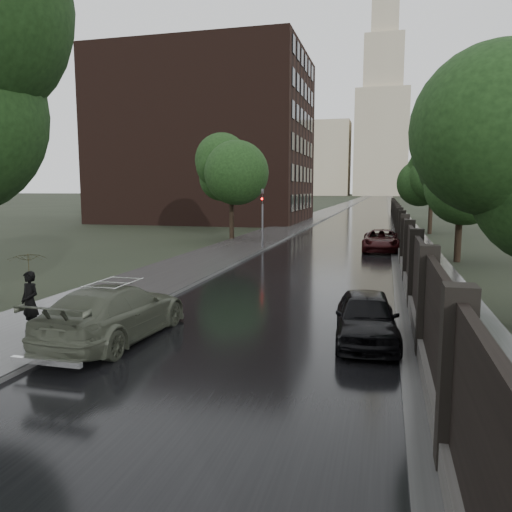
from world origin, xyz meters
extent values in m
plane|color=black|center=(0.00, 0.00, 0.00)|extent=(800.00, 800.00, 0.00)
cube|color=black|center=(0.00, 190.00, 0.01)|extent=(8.00, 420.00, 0.02)
cube|color=#2D2D2D|center=(-6.00, 190.00, 0.08)|extent=(4.00, 420.00, 0.16)
cube|color=#2D2D2D|center=(5.50, 190.00, 0.04)|extent=(3.00, 420.00, 0.08)
cube|color=#383533|center=(4.60, 32.00, 0.25)|extent=(0.40, 75.00, 0.50)
cube|color=black|center=(4.60, 32.00, 1.50)|extent=(0.15, 75.00, 2.00)
cube|color=black|center=(4.60, 70.00, 1.35)|extent=(0.45, 0.45, 2.70)
cylinder|color=black|center=(-8.00, 30.00, 2.93)|extent=(0.36, 0.36, 5.85)
sphere|color=black|center=(-8.00, 30.00, 5.27)|extent=(4.25, 4.25, 4.25)
cylinder|color=black|center=(7.50, 22.00, 2.76)|extent=(0.36, 0.36, 5.53)
sphere|color=black|center=(7.50, 22.00, 4.97)|extent=(4.08, 4.08, 4.08)
cylinder|color=black|center=(7.50, 40.00, 2.76)|extent=(0.36, 0.36, 5.53)
sphere|color=black|center=(7.50, 40.00, 4.97)|extent=(4.08, 4.08, 4.08)
cylinder|color=#59595E|center=(-4.30, 25.00, 1.50)|extent=(0.12, 0.12, 3.00)
imported|color=#59595E|center=(-4.30, 25.00, 3.50)|extent=(0.16, 0.20, 1.00)
sphere|color=#FF0C0C|center=(-4.30, 24.85, 3.35)|extent=(0.14, 0.14, 0.14)
cube|color=black|center=(-18.00, 52.00, 10.00)|extent=(24.00, 18.00, 20.00)
cube|color=tan|center=(-32.00, 300.00, 22.00)|extent=(28.00, 22.00, 44.00)
cube|color=tan|center=(32.00, 300.00, 22.00)|extent=(28.00, 22.00, 44.00)
cube|color=tan|center=(0.00, 300.00, 30.00)|extent=(30.00, 30.00, 60.00)
cube|color=tan|center=(0.00, 300.00, 70.00)|extent=(22.00, 22.00, 40.00)
cube|color=tan|center=(0.00, 300.00, 100.00)|extent=(15.00, 15.00, 30.00)
imported|color=#494E3F|center=(-3.30, 4.41, 0.75)|extent=(2.28, 5.24, 1.50)
imported|color=black|center=(3.18, 5.89, 0.67)|extent=(1.88, 4.03, 1.34)
imported|color=black|center=(3.40, 25.78, 0.70)|extent=(2.34, 5.05, 1.40)
imported|color=black|center=(-5.59, 4.01, 0.99)|extent=(0.69, 0.55, 1.66)
imported|color=black|center=(-5.59, 4.01, 2.31)|extent=(1.21, 1.22, 0.88)
camera|label=1|loc=(3.57, -7.15, 3.99)|focal=35.00mm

